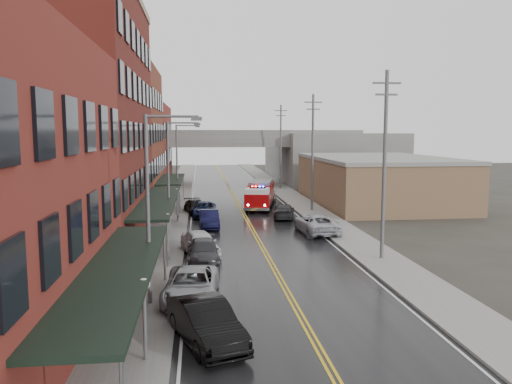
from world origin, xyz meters
TOP-DOWN VIEW (x-y plane):
  - ground at (0.00, 0.00)m, footprint 220.00×220.00m
  - road at (0.00, 30.00)m, footprint 11.00×160.00m
  - sidewalk_left at (-7.30, 30.00)m, footprint 3.00×160.00m
  - sidewalk_right at (7.30, 30.00)m, footprint 3.00×160.00m
  - curb_left at (-5.65, 30.00)m, footprint 0.30×160.00m
  - curb_right at (5.65, 30.00)m, footprint 0.30×160.00m
  - brick_building_b at (-13.30, 23.00)m, footprint 9.00×20.00m
  - brick_building_c at (-13.30, 40.50)m, footprint 9.00×15.00m
  - brick_building_far at (-13.30, 58.00)m, footprint 9.00×20.00m
  - tan_building at (16.00, 40.00)m, footprint 14.00×22.00m
  - right_far_block at (18.00, 70.00)m, footprint 18.00×30.00m
  - awning_0 at (-7.49, 4.00)m, footprint 2.60×16.00m
  - awning_1 at (-7.49, 23.00)m, footprint 2.60×18.00m
  - awning_2 at (-7.49, 40.50)m, footprint 2.60×13.00m
  - globe_lamp_0 at (-6.40, 2.00)m, footprint 0.44×0.44m
  - globe_lamp_1 at (-6.40, 16.00)m, footprint 0.44×0.44m
  - globe_lamp_2 at (-6.40, 30.00)m, footprint 0.44×0.44m
  - street_lamp_0 at (-6.55, 8.00)m, footprint 2.64×0.22m
  - street_lamp_1 at (-6.55, 24.00)m, footprint 2.64×0.22m
  - street_lamp_2 at (-6.55, 40.00)m, footprint 2.64×0.22m
  - utility_pole_0 at (7.20, 15.00)m, footprint 1.80×0.24m
  - utility_pole_1 at (7.20, 35.00)m, footprint 1.80×0.24m
  - utility_pole_2 at (7.20, 55.00)m, footprint 1.80×0.24m
  - overpass at (0.00, 62.00)m, footprint 40.00×10.00m
  - fire_truck at (2.07, 37.48)m, footprint 4.46×8.28m
  - parked_car_left_1 at (-4.24, 3.50)m, footprint 3.34×5.38m
  - parked_car_left_2 at (-4.87, 8.51)m, footprint 2.93×5.71m
  - parked_car_left_3 at (-4.23, 15.70)m, footprint 2.02×4.87m
  - parked_car_left_4 at (-4.41, 17.62)m, footprint 3.06×5.11m
  - parked_car_left_5 at (-3.60, 27.20)m, footprint 1.74×4.66m
  - parked_car_left_6 at (-3.90, 33.04)m, footprint 2.45×5.15m
  - parked_car_left_7 at (-4.74, 34.80)m, footprint 2.90×5.06m
  - parked_car_right_0 at (5.00, 23.80)m, footprint 3.07×6.01m
  - parked_car_right_1 at (3.60, 31.05)m, footprint 2.82×5.03m
  - parked_car_right_2 at (3.82, 43.95)m, footprint 2.33×4.86m
  - parked_car_right_3 at (3.82, 52.20)m, footprint 2.49×4.26m

SIDE VIEW (x-z plane):
  - ground at x=0.00m, z-range 0.00..0.00m
  - road at x=0.00m, z-range 0.00..0.02m
  - sidewalk_left at x=-7.30m, z-range 0.00..0.15m
  - sidewalk_right at x=7.30m, z-range 0.00..0.15m
  - curb_left at x=-5.65m, z-range 0.00..0.15m
  - curb_right at x=5.65m, z-range 0.00..0.15m
  - parked_car_right_3 at x=3.82m, z-range 0.00..1.33m
  - parked_car_right_1 at x=3.60m, z-range 0.00..1.38m
  - parked_car_left_7 at x=-4.74m, z-range 0.00..1.38m
  - parked_car_left_3 at x=-4.23m, z-range 0.00..1.41m
  - parked_car_left_6 at x=-3.90m, z-range 0.00..1.42m
  - parked_car_left_5 at x=-3.60m, z-range 0.00..1.52m
  - parked_car_left_2 at x=-4.87m, z-range 0.00..1.54m
  - parked_car_right_2 at x=3.82m, z-range 0.00..1.60m
  - parked_car_right_0 at x=5.00m, z-range 0.00..1.62m
  - parked_car_left_4 at x=-4.41m, z-range 0.00..1.63m
  - parked_car_left_1 at x=-4.24m, z-range 0.00..1.67m
  - fire_truck at x=2.07m, z-range 0.12..3.01m
  - globe_lamp_0 at x=-6.40m, z-range 0.75..3.87m
  - globe_lamp_1 at x=-6.40m, z-range 0.75..3.87m
  - globe_lamp_2 at x=-6.40m, z-range 0.75..3.87m
  - tan_building at x=16.00m, z-range 0.00..5.00m
  - awning_2 at x=-7.49m, z-range 1.44..4.53m
  - awning_0 at x=-7.49m, z-range 1.44..4.53m
  - awning_1 at x=-7.49m, z-range 1.44..4.53m
  - right_far_block at x=18.00m, z-range 0.00..8.00m
  - street_lamp_0 at x=-6.55m, z-range 0.69..9.69m
  - street_lamp_1 at x=-6.55m, z-range 0.69..9.69m
  - street_lamp_2 at x=-6.55m, z-range 0.69..9.69m
  - overpass at x=0.00m, z-range 2.24..9.74m
  - brick_building_far at x=-13.30m, z-range 0.00..12.00m
  - utility_pole_0 at x=7.20m, z-range 0.31..12.31m
  - utility_pole_1 at x=7.20m, z-range 0.31..12.31m
  - utility_pole_2 at x=7.20m, z-range 0.31..12.31m
  - brick_building_c at x=-13.30m, z-range 0.00..15.00m
  - brick_building_b at x=-13.30m, z-range 0.00..18.00m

